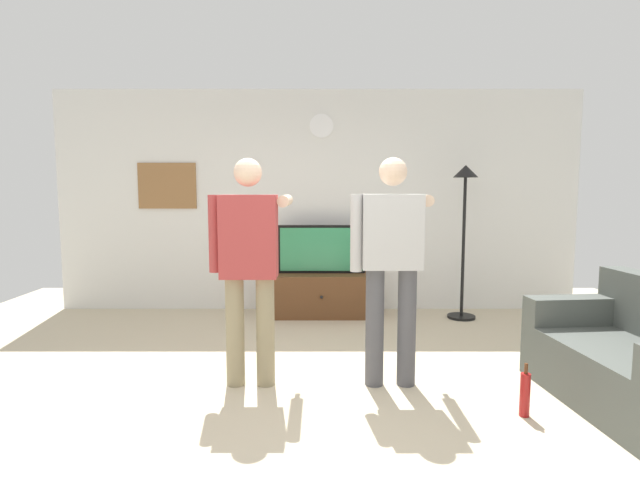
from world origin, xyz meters
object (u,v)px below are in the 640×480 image
Objects in this scene: tv_stand at (323,294)px; wall_clock at (323,126)px; person_standing_nearer_lamp at (251,258)px; beverage_bottle at (527,394)px; floor_lamp at (466,209)px; person_standing_nearer_couch at (393,257)px; television at (323,249)px; framed_picture at (169,186)px.

wall_clock is at bearing 90.00° from tv_stand.
tv_stand is at bearing -90.00° from wall_clock.
beverage_bottle is (1.89, -0.54, -0.83)m from person_standing_nearer_lamp.
wall_clock reaches higher than floor_lamp.
person_standing_nearer_lamp reaches higher than tv_stand.
wall_clock is 0.16× the size of person_standing_nearer_couch.
television is (-0.00, 0.05, 0.54)m from tv_stand.
floor_lamp is (1.64, -0.43, -0.99)m from wall_clock.
wall_clock is 0.79× the size of beverage_bottle.
television is at bearing 90.00° from tv_stand.
beverage_bottle is at bearing -15.98° from person_standing_nearer_lamp.
beverage_bottle is (-0.30, -2.48, -1.12)m from floor_lamp.
tv_stand is at bearing 175.24° from floor_lamp.
wall_clock is 0.40× the size of framed_picture.
person_standing_nearer_lamp is 2.14m from beverage_bottle.
floor_lamp is at bearing -4.76° from tv_stand.
tv_stand is at bearing -90.00° from television.
framed_picture is at bearing 119.47° from person_standing_nearer_lamp.
wall_clock reaches higher than person_standing_nearer_couch.
beverage_bottle is at bearing -65.25° from wall_clock.
framed_picture is (-1.89, 0.30, 1.29)m from tv_stand.
framed_picture is at bearing 137.96° from beverage_bottle.
framed_picture is (-1.89, 0.00, -0.72)m from wall_clock.
television is 3.05m from beverage_bottle.
person_standing_nearer_lamp is 4.80× the size of beverage_bottle.
framed_picture is at bearing 171.13° from tv_stand.
framed_picture is at bearing 135.48° from person_standing_nearer_couch.
floor_lamp reaches higher than tv_stand.
tv_stand is 4.34× the size of wall_clock.
floor_lamp is 1.02× the size of person_standing_nearer_couch.
wall_clock reaches higher than television.
floor_lamp reaches higher than beverage_bottle.
floor_lamp is (1.64, -0.14, 1.02)m from tv_stand.
framed_picture reaches higher than person_standing_nearer_lamp.
framed_picture is at bearing 172.51° from television.
television is at bearing 173.63° from floor_lamp.
wall_clock is at bearing 76.91° from person_standing_nearer_lamp.
wall_clock reaches higher than tv_stand.
person_standing_nearer_couch is at bearing -44.52° from framed_picture.
wall_clock reaches higher than framed_picture.
framed_picture is 2.78m from person_standing_nearer_lamp.
television is at bearing 116.71° from beverage_bottle.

